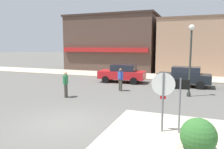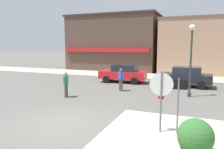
{
  "view_description": "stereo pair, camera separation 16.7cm",
  "coord_description": "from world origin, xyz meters",
  "px_view_note": "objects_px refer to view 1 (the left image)",
  "views": [
    {
      "loc": [
        4.92,
        -7.53,
        3.22
      ],
      "look_at": [
        0.38,
        4.5,
        1.5
      ],
      "focal_mm": 35.0,
      "sensor_mm": 36.0,
      "label": 1
    },
    {
      "loc": [
        5.07,
        -7.47,
        3.22
      ],
      "look_at": [
        0.38,
        4.5,
        1.5
      ],
      "focal_mm": 35.0,
      "sensor_mm": 36.0,
      "label": 2
    }
  ],
  "objects_px": {
    "lamp_post": "(191,50)",
    "one_way_sign": "(180,100)",
    "stop_sign": "(163,94)",
    "pedestrian_crossing_far": "(66,84)",
    "planter": "(198,141)",
    "pedestrian_crossing_near": "(120,79)",
    "parked_car_second": "(184,76)",
    "parked_car_nearest": "(122,73)"
  },
  "relations": [
    {
      "from": "planter",
      "to": "lamp_post",
      "type": "bearing_deg",
      "value": 93.04
    },
    {
      "from": "stop_sign",
      "to": "pedestrian_crossing_near",
      "type": "bearing_deg",
      "value": 119.48
    },
    {
      "from": "lamp_post",
      "to": "pedestrian_crossing_far",
      "type": "height_order",
      "value": "lamp_post"
    },
    {
      "from": "lamp_post",
      "to": "parked_car_nearest",
      "type": "relative_size",
      "value": 1.11
    },
    {
      "from": "lamp_post",
      "to": "parked_car_second",
      "type": "relative_size",
      "value": 1.12
    },
    {
      "from": "planter",
      "to": "pedestrian_crossing_near",
      "type": "height_order",
      "value": "pedestrian_crossing_near"
    },
    {
      "from": "pedestrian_crossing_far",
      "to": "one_way_sign",
      "type": "bearing_deg",
      "value": -27.8
    },
    {
      "from": "pedestrian_crossing_near",
      "to": "stop_sign",
      "type": "bearing_deg",
      "value": -60.52
    },
    {
      "from": "one_way_sign",
      "to": "pedestrian_crossing_near",
      "type": "relative_size",
      "value": 1.3
    },
    {
      "from": "parked_car_second",
      "to": "pedestrian_crossing_near",
      "type": "relative_size",
      "value": 2.52
    },
    {
      "from": "one_way_sign",
      "to": "lamp_post",
      "type": "distance_m",
      "value": 6.86
    },
    {
      "from": "planter",
      "to": "parked_car_second",
      "type": "distance_m",
      "value": 11.74
    },
    {
      "from": "planter",
      "to": "pedestrian_crossing_near",
      "type": "relative_size",
      "value": 0.76
    },
    {
      "from": "one_way_sign",
      "to": "lamp_post",
      "type": "height_order",
      "value": "lamp_post"
    },
    {
      "from": "lamp_post",
      "to": "pedestrian_crossing_far",
      "type": "relative_size",
      "value": 2.82
    },
    {
      "from": "stop_sign",
      "to": "pedestrian_crossing_far",
      "type": "height_order",
      "value": "stop_sign"
    },
    {
      "from": "planter",
      "to": "parked_car_nearest",
      "type": "relative_size",
      "value": 0.3
    },
    {
      "from": "pedestrian_crossing_near",
      "to": "lamp_post",
      "type": "bearing_deg",
      "value": -0.83
    },
    {
      "from": "planter",
      "to": "pedestrian_crossing_near",
      "type": "bearing_deg",
      "value": 121.42
    },
    {
      "from": "parked_car_second",
      "to": "pedestrian_crossing_far",
      "type": "distance_m",
      "value": 9.36
    },
    {
      "from": "planter",
      "to": "lamp_post",
      "type": "height_order",
      "value": "lamp_post"
    },
    {
      "from": "lamp_post",
      "to": "parked_car_second",
      "type": "height_order",
      "value": "lamp_post"
    },
    {
      "from": "lamp_post",
      "to": "one_way_sign",
      "type": "bearing_deg",
      "value": -91.48
    },
    {
      "from": "one_way_sign",
      "to": "pedestrian_crossing_near",
      "type": "height_order",
      "value": "one_way_sign"
    },
    {
      "from": "planter",
      "to": "one_way_sign",
      "type": "bearing_deg",
      "value": 111.81
    },
    {
      "from": "parked_car_second",
      "to": "lamp_post",
      "type": "bearing_deg",
      "value": -82.95
    },
    {
      "from": "stop_sign",
      "to": "lamp_post",
      "type": "bearing_deg",
      "value": 83.68
    },
    {
      "from": "lamp_post",
      "to": "pedestrian_crossing_far",
      "type": "distance_m",
      "value": 8.04
    },
    {
      "from": "stop_sign",
      "to": "pedestrian_crossing_near",
      "type": "height_order",
      "value": "stop_sign"
    },
    {
      "from": "parked_car_nearest",
      "to": "pedestrian_crossing_far",
      "type": "distance_m",
      "value": 6.76
    },
    {
      "from": "stop_sign",
      "to": "parked_car_nearest",
      "type": "height_order",
      "value": "stop_sign"
    },
    {
      "from": "stop_sign",
      "to": "one_way_sign",
      "type": "distance_m",
      "value": 0.61
    },
    {
      "from": "lamp_post",
      "to": "stop_sign",
      "type": "bearing_deg",
      "value": -96.32
    },
    {
      "from": "pedestrian_crossing_far",
      "to": "pedestrian_crossing_near",
      "type": "bearing_deg",
      "value": 49.72
    },
    {
      "from": "one_way_sign",
      "to": "pedestrian_crossing_far",
      "type": "height_order",
      "value": "one_way_sign"
    },
    {
      "from": "parked_car_second",
      "to": "pedestrian_crossing_near",
      "type": "height_order",
      "value": "pedestrian_crossing_near"
    },
    {
      "from": "stop_sign",
      "to": "parked_car_second",
      "type": "distance_m",
      "value": 10.31
    },
    {
      "from": "one_way_sign",
      "to": "parked_car_second",
      "type": "bearing_deg",
      "value": 91.49
    },
    {
      "from": "stop_sign",
      "to": "planter",
      "type": "distance_m",
      "value": 2.08
    },
    {
      "from": "one_way_sign",
      "to": "lamp_post",
      "type": "relative_size",
      "value": 0.46
    },
    {
      "from": "one_way_sign",
      "to": "stop_sign",
      "type": "bearing_deg",
      "value": -171.17
    },
    {
      "from": "stop_sign",
      "to": "one_way_sign",
      "type": "xyz_separation_m",
      "value": [
        0.57,
        0.09,
        -0.19
      ]
    }
  ]
}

